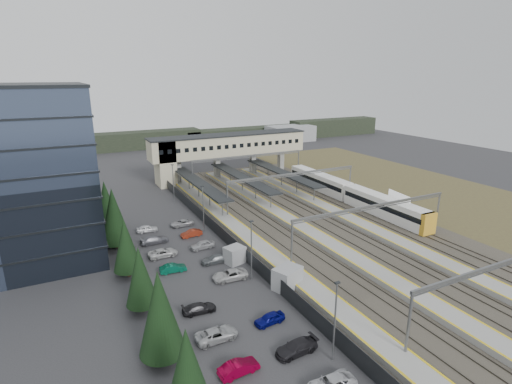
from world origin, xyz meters
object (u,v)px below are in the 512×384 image
relay_cabin_near (287,278)px  train (350,193)px  billboard (399,202)px  footbridge (219,148)px  relay_cabin_far (235,255)px

relay_cabin_near → train: train is taller
train → billboard: 11.57m
footbridge → train: size_ratio=1.00×
billboard → train: bearing=98.3°
relay_cabin_near → footbridge: (12.78, 54.03, 6.53)m
relay_cabin_near → train: (29.08, 23.43, 0.67)m
relay_cabin_near → billboard: billboard is taller
relay_cabin_near → billboard: size_ratio=0.69×
relay_cabin_far → footbridge: footbridge is taller
relay_cabin_far → relay_cabin_near: bearing=-72.8°
relay_cabin_far → footbridge: 47.81m
relay_cabin_near → train: 37.35m
relay_cabin_near → billboard: (30.75, 12.05, 1.93)m
relay_cabin_far → train: 34.95m
relay_cabin_near → relay_cabin_far: (-2.91, 9.38, -0.21)m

